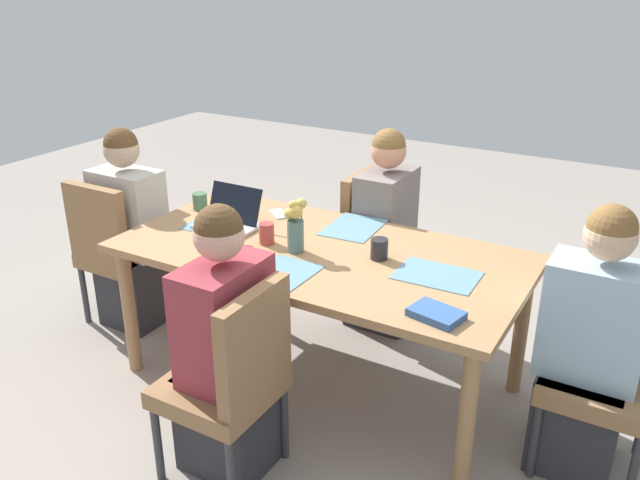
{
  "coord_description": "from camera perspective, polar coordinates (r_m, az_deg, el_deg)",
  "views": [
    {
      "loc": [
        -1.46,
        2.53,
        2.02
      ],
      "look_at": [
        0.0,
        0.0,
        0.79
      ],
      "focal_mm": 36.9,
      "sensor_mm": 36.0,
      "label": 1
    }
  ],
  "objects": [
    {
      "name": "ground_plane",
      "position": [
        3.55,
        0.0,
        -11.89
      ],
      "size": [
        10.0,
        10.0,
        0.0
      ],
      "primitive_type": "plane",
      "color": "gray"
    },
    {
      "name": "dining_table",
      "position": [
        3.22,
        0.0,
        -2.06
      ],
      "size": [
        1.98,
        1.0,
        0.74
      ],
      "color": "#9E754C",
      "rests_on": "ground_plane"
    },
    {
      "name": "chair_head_right_left_near",
      "position": [
        4.02,
        -17.32,
        -0.54
      ],
      "size": [
        0.44,
        0.44,
        0.9
      ],
      "color": "olive",
      "rests_on": "ground_plane"
    },
    {
      "name": "person_head_right_left_near",
      "position": [
        4.02,
        -16.01,
        0.01
      ],
      "size": [
        0.4,
        0.36,
        1.19
      ],
      "color": "#2D2D33",
      "rests_on": "ground_plane"
    },
    {
      "name": "chair_head_left_left_mid",
      "position": [
        3.04,
        23.49,
        -9.41
      ],
      "size": [
        0.44,
        0.44,
        0.9
      ],
      "color": "olive",
      "rests_on": "ground_plane"
    },
    {
      "name": "person_head_left_left_mid",
      "position": [
        2.96,
        22.22,
        -9.42
      ],
      "size": [
        0.4,
        0.36,
        1.19
      ],
      "color": "#2D2D33",
      "rests_on": "ground_plane"
    },
    {
      "name": "chair_near_left_far",
      "position": [
        3.95,
        5.01,
        0.03
      ],
      "size": [
        0.44,
        0.44,
        0.9
      ],
      "color": "olive",
      "rests_on": "ground_plane"
    },
    {
      "name": "person_near_left_far",
      "position": [
        3.86,
        5.64,
        -0.11
      ],
      "size": [
        0.36,
        0.4,
        1.19
      ],
      "color": "#2D2D33",
      "rests_on": "ground_plane"
    },
    {
      "name": "chair_far_right_near",
      "position": [
        2.71,
        -7.57,
        -11.58
      ],
      "size": [
        0.44,
        0.44,
        0.9
      ],
      "color": "olive",
      "rests_on": "ground_plane"
    },
    {
      "name": "person_far_right_near",
      "position": [
        2.77,
        -8.09,
        -10.05
      ],
      "size": [
        0.36,
        0.4,
        1.19
      ],
      "color": "#2D2D33",
      "rests_on": "ground_plane"
    },
    {
      "name": "flower_vase",
      "position": [
        3.12,
        -2.15,
        1.35
      ],
      "size": [
        0.11,
        0.09,
        0.27
      ],
      "color": "#4C6B60",
      "rests_on": "dining_table"
    },
    {
      "name": "placemat_head_right_left_near",
      "position": [
        3.5,
        -8.56,
        1.18
      ],
      "size": [
        0.37,
        0.28,
        0.0
      ],
      "primitive_type": "cube",
      "rotation": [
        0.0,
        0.0,
        3.19
      ],
      "color": "slate",
      "rests_on": "dining_table"
    },
    {
      "name": "placemat_head_left_left_mid",
      "position": [
        2.97,
        10.11,
        -3.02
      ],
      "size": [
        0.37,
        0.27,
        0.0
      ],
      "primitive_type": "cube",
      "rotation": [
        0.0,
        0.0,
        0.03
      ],
      "color": "slate",
      "rests_on": "dining_table"
    },
    {
      "name": "placemat_near_left_far",
      "position": [
        3.46,
        2.92,
        1.11
      ],
      "size": [
        0.28,
        0.38,
        0.0
      ],
      "primitive_type": "cube",
      "rotation": [
        0.0,
        0.0,
        1.64
      ],
      "color": "slate",
      "rests_on": "dining_table"
    },
    {
      "name": "placemat_far_right_near",
      "position": [
        2.93,
        -3.5,
        -3.03
      ],
      "size": [
        0.27,
        0.36,
        0.0
      ],
      "primitive_type": "cube",
      "rotation": [
        0.0,
        0.0,
        -1.59
      ],
      "color": "slate",
      "rests_on": "dining_table"
    },
    {
      "name": "laptop_head_right_left_near",
      "position": [
        3.48,
        -7.85,
        1.81
      ],
      "size": [
        0.32,
        0.22,
        0.2
      ],
      "color": "silver",
      "rests_on": "dining_table"
    },
    {
      "name": "coffee_mug_near_left",
      "position": [
        3.08,
        5.16,
        -0.78
      ],
      "size": [
        0.08,
        0.08,
        0.1
      ],
      "primitive_type": "cylinder",
      "color": "#232328",
      "rests_on": "dining_table"
    },
    {
      "name": "coffee_mug_near_right",
      "position": [
        3.25,
        -4.65,
        0.57
      ],
      "size": [
        0.08,
        0.08,
        0.11
      ],
      "primitive_type": "cylinder",
      "color": "#AD3D38",
      "rests_on": "dining_table"
    },
    {
      "name": "coffee_mug_centre_left",
      "position": [
        3.76,
        -10.37,
        3.32
      ],
      "size": [
        0.08,
        0.08,
        0.1
      ],
      "primitive_type": "cylinder",
      "color": "#47704C",
      "rests_on": "dining_table"
    },
    {
      "name": "book_red_cover",
      "position": [
        2.62,
        10.04,
        -6.32
      ],
      "size": [
        0.22,
        0.18,
        0.03
      ],
      "primitive_type": "cube",
      "rotation": [
        0.0,
        0.0,
        -0.21
      ],
      "color": "#335693",
      "rests_on": "dining_table"
    },
    {
      "name": "phone_black",
      "position": [
        3.18,
        -7.02,
        -1.0
      ],
      "size": [
        0.1,
        0.16,
        0.01
      ],
      "primitive_type": "cube",
      "rotation": [
        0.0,
        0.0,
        1.77
      ],
      "color": "black",
      "rests_on": "dining_table"
    },
    {
      "name": "phone_silver",
      "position": [
        3.64,
        -3.59,
        2.27
      ],
      "size": [
        0.16,
        0.15,
        0.01
      ],
      "primitive_type": "cube",
      "rotation": [
        0.0,
        0.0,
        2.47
      ],
      "color": "silver",
      "rests_on": "dining_table"
    }
  ]
}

